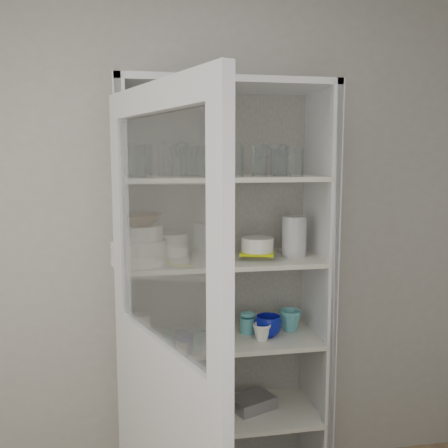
# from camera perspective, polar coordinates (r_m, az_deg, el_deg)

# --- Properties ---
(wall_back) EXTENTS (3.60, 0.02, 2.60)m
(wall_back) POSITION_cam_1_polar(r_m,az_deg,el_deg) (2.64, -5.16, -2.23)
(wall_back) COLOR #B3AEA5
(wall_back) RESTS_ON ground
(pantry_cabinet) EXTENTS (1.00, 0.45, 2.10)m
(pantry_cabinet) POSITION_cam_1_polar(r_m,az_deg,el_deg) (2.59, -0.25, -10.57)
(pantry_cabinet) COLOR silver
(pantry_cabinet) RESTS_ON floor
(cupboard_door) EXTENTS (0.36, 0.86, 2.00)m
(cupboard_door) POSITION_cam_1_polar(r_m,az_deg,el_deg) (1.93, -6.94, -19.45)
(cupboard_door) COLOR silver
(cupboard_door) RESTS_ON floor
(tumbler_0) EXTENTS (0.10, 0.10, 0.15)m
(tumbler_0) POSITION_cam_1_polar(r_m,az_deg,el_deg) (2.21, -9.87, 7.19)
(tumbler_0) COLOR silver
(tumbler_0) RESTS_ON shelf_glass
(tumbler_1) EXTENTS (0.08, 0.08, 0.15)m
(tumbler_1) POSITION_cam_1_polar(r_m,az_deg,el_deg) (2.25, -9.21, 7.13)
(tumbler_1) COLOR silver
(tumbler_1) RESTS_ON shelf_glass
(tumbler_2) EXTENTS (0.09, 0.09, 0.16)m
(tumbler_2) POSITION_cam_1_polar(r_m,az_deg,el_deg) (2.26, 1.30, 7.35)
(tumbler_2) COLOR silver
(tumbler_2) RESTS_ON shelf_glass
(tumbler_3) EXTENTS (0.07, 0.07, 0.13)m
(tumbler_3) POSITION_cam_1_polar(r_m,az_deg,el_deg) (2.27, -2.47, 7.05)
(tumbler_3) COLOR silver
(tumbler_3) RESTS_ON shelf_glass
(tumbler_4) EXTENTS (0.08, 0.08, 0.15)m
(tumbler_4) POSITION_cam_1_polar(r_m,az_deg,el_deg) (2.32, 4.07, 7.24)
(tumbler_4) COLOR silver
(tumbler_4) RESTS_ON shelf_glass
(tumbler_5) EXTENTS (0.08, 0.08, 0.13)m
(tumbler_5) POSITION_cam_1_polar(r_m,az_deg,el_deg) (2.32, 8.28, 6.95)
(tumbler_5) COLOR silver
(tumbler_5) RESTS_ON shelf_glass
(tumbler_6) EXTENTS (0.09, 0.09, 0.14)m
(tumbler_6) POSITION_cam_1_polar(r_m,az_deg,el_deg) (2.36, 6.46, 7.10)
(tumbler_6) COLOR silver
(tumbler_6) RESTS_ON shelf_glass
(tumbler_7) EXTENTS (0.09, 0.09, 0.14)m
(tumbler_7) POSITION_cam_1_polar(r_m,az_deg,el_deg) (2.35, -6.72, 7.12)
(tumbler_7) COLOR silver
(tumbler_7) RESTS_ON shelf_glass
(tumbler_8) EXTENTS (0.09, 0.09, 0.14)m
(tumbler_8) POSITION_cam_1_polar(r_m,az_deg,el_deg) (2.36, -3.68, 7.21)
(tumbler_8) COLOR silver
(tumbler_8) RESTS_ON shelf_glass
(tumbler_9) EXTENTS (0.08, 0.08, 0.15)m
(tumbler_9) POSITION_cam_1_polar(r_m,az_deg,el_deg) (2.41, -0.80, 7.30)
(tumbler_9) COLOR silver
(tumbler_9) RESTS_ON shelf_glass
(tumbler_10) EXTENTS (0.09, 0.09, 0.15)m
(tumbler_10) POSITION_cam_1_polar(r_m,az_deg,el_deg) (2.36, -1.45, 7.25)
(tumbler_10) COLOR silver
(tumbler_10) RESTS_ON shelf_glass
(tumbler_11) EXTENTS (0.07, 0.07, 0.13)m
(tumbler_11) POSITION_cam_1_polar(r_m,az_deg,el_deg) (2.47, 6.12, 7.09)
(tumbler_11) COLOR silver
(tumbler_11) RESTS_ON shelf_glass
(goblet_0) EXTENTS (0.08, 0.08, 0.18)m
(goblet_0) POSITION_cam_1_polar(r_m,az_deg,el_deg) (2.49, -4.81, 7.66)
(goblet_0) COLOR silver
(goblet_0) RESTS_ON shelf_glass
(goblet_1) EXTENTS (0.07, 0.07, 0.16)m
(goblet_1) POSITION_cam_1_polar(r_m,az_deg,el_deg) (2.49, -1.56, 7.44)
(goblet_1) COLOR silver
(goblet_1) RESTS_ON shelf_glass
(goblet_2) EXTENTS (0.07, 0.07, 0.17)m
(goblet_2) POSITION_cam_1_polar(r_m,az_deg,el_deg) (2.55, 4.65, 7.49)
(goblet_2) COLOR silver
(goblet_2) RESTS_ON shelf_glass
(goblet_3) EXTENTS (0.08, 0.08, 0.17)m
(goblet_3) POSITION_cam_1_polar(r_m,az_deg,el_deg) (2.56, 6.75, 7.49)
(goblet_3) COLOR silver
(goblet_3) RESTS_ON shelf_glass
(plate_stack_front) EXTENTS (0.26, 0.26, 0.11)m
(plate_stack_front) POSITION_cam_1_polar(r_m,az_deg,el_deg) (2.34, -9.66, -3.14)
(plate_stack_front) COLOR white
(plate_stack_front) RESTS_ON shelf_plates
(plate_stack_back) EXTENTS (0.19, 0.19, 0.11)m
(plate_stack_back) POSITION_cam_1_polar(r_m,az_deg,el_deg) (2.53, -6.28, -2.26)
(plate_stack_back) COLOR white
(plate_stack_back) RESTS_ON shelf_plates
(cream_bowl) EXTENTS (0.23, 0.23, 0.07)m
(cream_bowl) POSITION_cam_1_polar(r_m,az_deg,el_deg) (2.32, -9.71, -0.96)
(cream_bowl) COLOR silver
(cream_bowl) RESTS_ON plate_stack_front
(terracotta_bowl) EXTENTS (0.24, 0.24, 0.05)m
(terracotta_bowl) POSITION_cam_1_polar(r_m,az_deg,el_deg) (2.32, -9.74, 0.52)
(terracotta_bowl) COLOR brown
(terracotta_bowl) RESTS_ON cream_bowl
(glass_platter) EXTENTS (0.39, 0.39, 0.02)m
(glass_platter) POSITION_cam_1_polar(r_m,az_deg,el_deg) (2.47, 3.83, -3.61)
(glass_platter) COLOR silver
(glass_platter) RESTS_ON shelf_plates
(yellow_trivet) EXTENTS (0.20, 0.20, 0.01)m
(yellow_trivet) POSITION_cam_1_polar(r_m,az_deg,el_deg) (2.47, 3.83, -3.28)
(yellow_trivet) COLOR yellow
(yellow_trivet) RESTS_ON glass_platter
(white_ramekin) EXTENTS (0.20, 0.20, 0.07)m
(white_ramekin) POSITION_cam_1_polar(r_m,az_deg,el_deg) (2.46, 3.84, -2.36)
(white_ramekin) COLOR white
(white_ramekin) RESTS_ON yellow_trivet
(grey_bowl_stack) EXTENTS (0.12, 0.12, 0.20)m
(grey_bowl_stack) POSITION_cam_1_polar(r_m,az_deg,el_deg) (2.50, 8.01, -1.41)
(grey_bowl_stack) COLOR #B5B5B5
(grey_bowl_stack) RESTS_ON shelf_plates
(mug_blue) EXTENTS (0.17, 0.17, 0.10)m
(mug_blue) POSITION_cam_1_polar(r_m,az_deg,el_deg) (2.55, 5.08, -11.53)
(mug_blue) COLOR #061C90
(mug_blue) RESTS_ON shelf_mugs
(mug_teal) EXTENTS (0.12, 0.12, 0.11)m
(mug_teal) POSITION_cam_1_polar(r_m,az_deg,el_deg) (2.64, 7.55, -10.86)
(mug_teal) COLOR teal
(mug_teal) RESTS_ON shelf_mugs
(mug_white) EXTENTS (0.10, 0.10, 0.08)m
(mug_white) POSITION_cam_1_polar(r_m,az_deg,el_deg) (2.50, 4.36, -12.21)
(mug_white) COLOR white
(mug_white) RESTS_ON shelf_mugs
(teal_jar) EXTENTS (0.08, 0.08, 0.10)m
(teal_jar) POSITION_cam_1_polar(r_m,az_deg,el_deg) (2.59, 2.72, -11.30)
(teal_jar) COLOR teal
(teal_jar) RESTS_ON shelf_mugs
(measuring_cups) EXTENTS (0.11, 0.11, 0.04)m
(measuring_cups) POSITION_cam_1_polar(r_m,az_deg,el_deg) (2.48, -1.91, -12.87)
(measuring_cups) COLOR silver
(measuring_cups) RESTS_ON shelf_mugs
(white_canister) EXTENTS (0.12, 0.12, 0.12)m
(white_canister) POSITION_cam_1_polar(r_m,az_deg,el_deg) (2.55, -9.50, -11.42)
(white_canister) COLOR white
(white_canister) RESTS_ON shelf_mugs
(cream_dish) EXTENTS (0.23, 0.23, 0.07)m
(cream_dish) POSITION_cam_1_polar(r_m,az_deg,el_deg) (2.66, -1.85, -20.58)
(cream_dish) COLOR silver
(cream_dish) RESTS_ON shelf_bot
(tin_box) EXTENTS (0.25, 0.22, 0.06)m
(tin_box) POSITION_cam_1_polar(r_m,az_deg,el_deg) (2.74, 3.28, -19.70)
(tin_box) COLOR gray
(tin_box) RESTS_ON shelf_bot
(tumbler_12) EXTENTS (0.07, 0.07, 0.14)m
(tumbler_12) POSITION_cam_1_polar(r_m,az_deg,el_deg) (2.34, -4.26, 7.11)
(tumbler_12) COLOR silver
(tumbler_12) RESTS_ON shelf_glass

